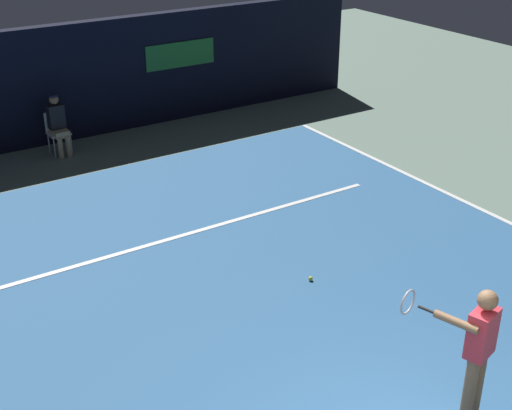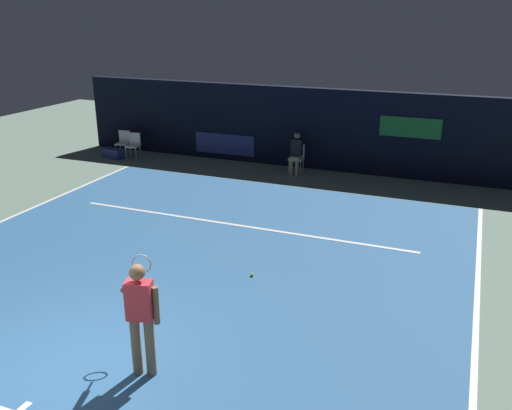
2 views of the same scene
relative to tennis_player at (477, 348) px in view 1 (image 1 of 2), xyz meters
name	(u,v)px [view 1 (image 1 of 2)]	position (x,y,z in m)	size (l,w,h in m)	color
ground_plane	(216,293)	(-1.08, 3.83, -0.99)	(32.81, 32.81, 0.00)	slate
court_surface	(216,292)	(-1.08, 3.83, -0.98)	(11.01, 10.51, 0.01)	#336699
line_sideline_left	(472,205)	(4.38, 3.83, -0.97)	(0.10, 10.51, 0.01)	white
line_service	(161,241)	(-1.08, 5.67, -0.97)	(8.59, 0.10, 0.01)	white
back_wall	(45,86)	(-1.08, 11.31, 0.31)	(16.33, 0.33, 2.60)	black
tennis_player	(477,348)	(0.00, 0.00, 0.00)	(0.82, 0.92, 1.73)	#8C6647
line_judge_on_chair	(58,124)	(-1.14, 10.49, -0.30)	(0.45, 0.54, 1.32)	white
tennis_ball	(311,279)	(0.29, 3.33, -0.94)	(0.07, 0.07, 0.07)	#CCE033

